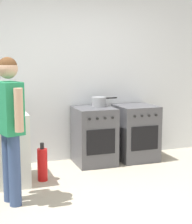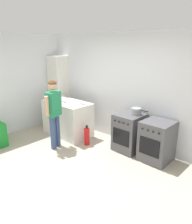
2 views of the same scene
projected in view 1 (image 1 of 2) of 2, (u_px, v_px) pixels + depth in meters
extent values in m
plane|color=#ADA38E|center=(112.00, 209.00, 3.60)|extent=(8.00, 8.00, 0.00)
cube|color=silver|center=(64.00, 76.00, 5.21)|extent=(6.00, 0.10, 2.60)
cube|color=#4C4C51|center=(94.00, 136.00, 5.12)|extent=(0.57, 0.60, 0.85)
cube|color=black|center=(101.00, 142.00, 4.84)|extent=(0.43, 0.01, 0.36)
cylinder|color=black|center=(88.00, 109.00, 4.90)|extent=(0.18, 0.18, 0.01)
cylinder|color=black|center=(105.00, 109.00, 4.98)|extent=(0.18, 0.18, 0.01)
cylinder|color=black|center=(83.00, 107.00, 5.12)|extent=(0.18, 0.18, 0.01)
cylinder|color=black|center=(99.00, 106.00, 5.21)|extent=(0.18, 0.18, 0.01)
cylinder|color=black|center=(90.00, 119.00, 4.72)|extent=(0.04, 0.02, 0.04)
cylinder|color=black|center=(97.00, 119.00, 4.76)|extent=(0.04, 0.02, 0.04)
cylinder|color=black|center=(105.00, 118.00, 4.80)|extent=(0.04, 0.02, 0.04)
cylinder|color=black|center=(113.00, 118.00, 4.83)|extent=(0.04, 0.02, 0.04)
cube|color=#4C4C51|center=(136.00, 132.00, 5.34)|extent=(0.58, 0.60, 0.85)
cube|color=black|center=(145.00, 138.00, 5.06)|extent=(0.44, 0.01, 0.36)
cylinder|color=black|center=(132.00, 107.00, 5.13)|extent=(0.19, 0.19, 0.01)
cylinder|color=black|center=(148.00, 106.00, 5.21)|extent=(0.19, 0.19, 0.01)
cylinder|color=black|center=(125.00, 105.00, 5.35)|extent=(0.19, 0.19, 0.01)
cylinder|color=black|center=(140.00, 104.00, 5.44)|extent=(0.19, 0.19, 0.01)
cylinder|color=black|center=(135.00, 116.00, 4.95)|extent=(0.04, 0.02, 0.04)
cylinder|color=black|center=(142.00, 116.00, 4.98)|extent=(0.04, 0.02, 0.04)
cylinder|color=black|center=(149.00, 115.00, 5.02)|extent=(0.04, 0.02, 0.04)
cylinder|color=black|center=(156.00, 115.00, 5.06)|extent=(0.04, 0.02, 0.04)
cylinder|color=gray|center=(99.00, 102.00, 5.15)|extent=(0.22, 0.22, 0.15)
cylinder|color=black|center=(111.00, 98.00, 5.21)|extent=(0.18, 0.02, 0.02)
cube|color=silver|center=(1.00, 111.00, 4.33)|extent=(0.14, 0.07, 0.01)
cube|color=black|center=(11.00, 110.00, 4.39)|extent=(0.11, 0.05, 0.01)
cylinder|color=#384C7A|center=(15.00, 171.00, 3.63)|extent=(0.13, 0.13, 0.78)
cylinder|color=#384C7A|center=(9.00, 167.00, 3.76)|extent=(0.13, 0.13, 0.78)
cube|color=#268C59|center=(9.00, 108.00, 3.60)|extent=(0.29, 0.38, 0.55)
cylinder|color=tan|center=(19.00, 110.00, 3.41)|extent=(0.09, 0.09, 0.44)
cylinder|color=tan|center=(1.00, 105.00, 3.79)|extent=(0.09, 0.09, 0.44)
sphere|color=tan|center=(8.00, 69.00, 3.53)|extent=(0.21, 0.21, 0.21)
sphere|color=brown|center=(8.00, 67.00, 3.53)|extent=(0.20, 0.20, 0.20)
cylinder|color=red|center=(42.00, 165.00, 4.42)|extent=(0.13, 0.13, 0.42)
cylinder|color=black|center=(42.00, 146.00, 4.38)|extent=(0.05, 0.05, 0.08)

